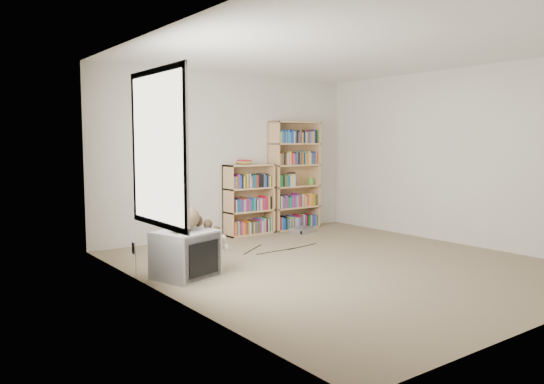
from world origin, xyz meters
TOP-DOWN VIEW (x-y plane):
  - floor at (0.00, 0.00)m, footprint 4.50×5.00m
  - wall_back at (0.00, 2.50)m, footprint 4.50×0.02m
  - wall_left at (-2.25, 0.00)m, footprint 0.02×5.00m
  - wall_right at (2.25, 0.00)m, footprint 0.02×5.00m
  - ceiling at (0.00, 0.00)m, footprint 4.50×5.00m
  - window at (-2.24, 0.20)m, footprint 0.02×1.22m
  - crt_tv at (-1.80, 0.53)m, footprint 0.72×0.69m
  - cat at (-1.75, 0.53)m, footprint 0.82×0.53m
  - bookcase_tall at (1.17, 2.36)m, footprint 0.89×0.30m
  - bookcase_short at (0.25, 2.36)m, footprint 0.80×0.30m
  - book_stack at (0.18, 2.36)m, footprint 0.18×0.23m
  - green_mug at (1.51, 2.34)m, footprint 0.10×0.10m
  - framed_print at (1.18, 2.44)m, footprint 0.16×0.05m
  - dvd_player at (1.02, 1.95)m, footprint 0.44×0.37m
  - wall_outlet at (-2.24, 0.87)m, footprint 0.01×0.08m
  - floor_cables at (-0.29, 1.28)m, footprint 1.20×0.70m

SIDE VIEW (x-z plane):
  - floor at x=0.00m, z-range -0.01..0.01m
  - floor_cables at x=-0.29m, z-range 0.00..0.01m
  - dvd_player at x=1.02m, z-range 0.00..0.09m
  - crt_tv at x=-1.80m, z-range 0.00..0.51m
  - wall_outlet at x=-2.24m, z-range 0.26..0.39m
  - bookcase_short at x=0.25m, z-range -0.04..1.06m
  - cat at x=-1.75m, z-range 0.32..0.90m
  - green_mug at x=1.51m, z-range 0.73..0.84m
  - framed_print at x=1.18m, z-range 0.73..0.94m
  - bookcase_tall at x=1.17m, z-range -0.04..1.75m
  - book_stack at x=0.18m, z-range 1.11..1.18m
  - wall_back at x=0.00m, z-range 0.00..2.50m
  - wall_left at x=-2.25m, z-range 0.00..2.50m
  - wall_right at x=2.25m, z-range 0.00..2.50m
  - window at x=-2.24m, z-range 0.64..2.16m
  - ceiling at x=0.00m, z-range 2.49..2.51m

